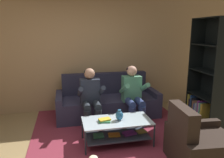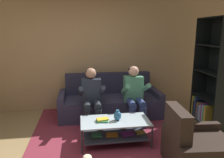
% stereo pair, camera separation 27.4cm
% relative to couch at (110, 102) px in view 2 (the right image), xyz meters
% --- Properties ---
extents(back_partition, '(8.40, 0.12, 2.90)m').
position_rel_couch_xyz_m(back_partition, '(-0.65, 0.60, 1.15)').
color(back_partition, tan).
rests_on(back_partition, ground).
extents(couch, '(2.23, 0.87, 0.92)m').
position_rel_couch_xyz_m(couch, '(0.00, 0.00, 0.00)').
color(couch, '#2F2E45').
rests_on(couch, ground).
extents(person_seated_left, '(0.50, 0.58, 1.16)m').
position_rel_couch_xyz_m(person_seated_left, '(-0.43, -0.53, 0.33)').
color(person_seated_left, '#20252C').
rests_on(person_seated_left, ground).
extents(person_seated_right, '(0.50, 0.58, 1.18)m').
position_rel_couch_xyz_m(person_seated_right, '(0.43, -0.53, 0.34)').
color(person_seated_right, navy).
rests_on(person_seated_right, ground).
extents(coffee_table, '(1.14, 0.58, 0.41)m').
position_rel_couch_xyz_m(coffee_table, '(-0.08, -1.29, -0.03)').
color(coffee_table, '#AEC0CA').
rests_on(coffee_table, ground).
extents(area_rug, '(3.00, 3.23, 0.01)m').
position_rel_couch_xyz_m(area_rug, '(-0.04, -0.77, -0.30)').
color(area_rug, maroon).
rests_on(area_rug, ground).
extents(vase, '(0.13, 0.13, 0.18)m').
position_rel_couch_xyz_m(vase, '(-0.05, -1.29, 0.20)').
color(vase, '#296291').
rests_on(vase, coffee_table).
extents(book_stack, '(0.22, 0.20, 0.05)m').
position_rel_couch_xyz_m(book_stack, '(-0.30, -1.29, 0.13)').
color(book_stack, '#38894F').
rests_on(book_stack, coffee_table).
extents(bookshelf, '(0.38, 0.91, 2.13)m').
position_rel_couch_xyz_m(bookshelf, '(1.99, -0.71, 0.49)').
color(bookshelf, black).
rests_on(bookshelf, ground).
extents(armchair, '(0.94, 0.92, 0.90)m').
position_rel_couch_xyz_m(armchair, '(0.90, -2.18, -0.02)').
color(armchair, '#2C211A').
rests_on(armchair, ground).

